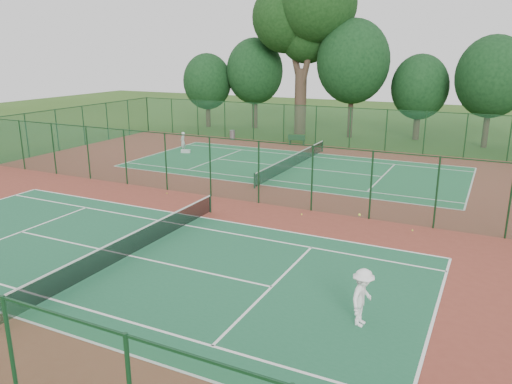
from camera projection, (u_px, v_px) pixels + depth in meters
ground at (234, 200)px, 28.27m from camera, size 120.00×120.00×0.00m
red_pad at (234, 199)px, 28.27m from camera, size 40.00×36.00×0.01m
court_near at (130, 256)px, 20.49m from camera, size 23.77×10.97×0.01m
court_far at (294, 167)px, 36.04m from camera, size 23.77×10.97×0.01m
fence_north at (333, 127)px, 43.34m from camera, size 40.00×0.09×3.50m
fence_divider at (234, 169)px, 27.79m from camera, size 40.00×0.09×3.50m
tennis_net_near at (129, 244)px, 20.35m from camera, size 0.10×12.90×0.97m
tennis_net_far at (294, 160)px, 35.90m from camera, size 0.10×12.90×0.97m
player_near at (363, 297)px, 15.10m from camera, size 0.82×1.26×1.84m
player_far at (183, 142)px, 41.59m from camera, size 0.48×0.64×1.59m
trash_bin at (232, 135)px, 46.98m from camera, size 0.62×0.62×0.90m
bench at (297, 140)px, 44.29m from camera, size 1.59×0.72×0.95m
kit_bag at (186, 151)px, 41.03m from camera, size 0.80×0.50×0.28m
stray_ball_a at (302, 214)px, 25.58m from camera, size 0.08×0.08×0.08m
stray_ball_b at (412, 230)px, 23.31m from camera, size 0.07×0.07×0.07m
stray_ball_c at (167, 193)px, 29.37m from camera, size 0.07×0.07×0.07m
big_tree at (304, 16)px, 47.70m from camera, size 10.39×7.61×15.96m
evergreen_row at (356, 136)px, 49.01m from camera, size 39.00×5.00×12.00m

